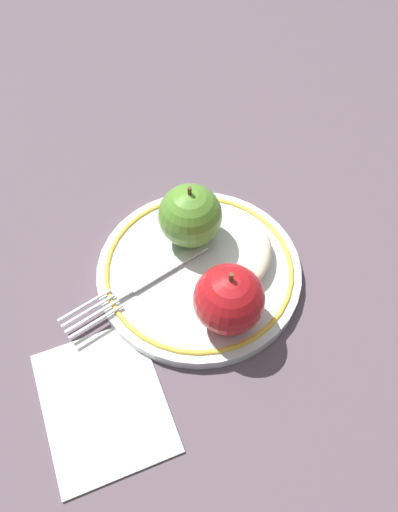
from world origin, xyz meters
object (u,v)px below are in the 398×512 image
object	(u,v)px
apple_red_whole	(228,299)
napkin_folded	(103,401)
apple_second_whole	(190,216)
apple_slice_front	(257,255)
fork	(142,282)
plate	(199,270)

from	to	relation	value
apple_red_whole	napkin_folded	distance (m)	0.16
apple_second_whole	apple_slice_front	bearing A→B (deg)	143.03
apple_red_whole	napkin_folded	world-z (taller)	apple_red_whole
apple_red_whole	apple_second_whole	bearing A→B (deg)	-81.27
napkin_folded	fork	bearing A→B (deg)	-114.58
apple_red_whole	apple_second_whole	xyz separation A→B (m)	(0.02, -0.11, 0.00)
apple_second_whole	napkin_folded	xyz separation A→B (m)	(0.12, 0.17, -0.05)
plate	fork	distance (m)	0.07
apple_red_whole	apple_second_whole	world-z (taller)	same
apple_red_whole	fork	size ratio (longest dim) A/B	0.47
apple_slice_front	apple_second_whole	bearing A→B (deg)	75.51
napkin_folded	apple_red_whole	bearing A→B (deg)	-155.87
apple_red_whole	apple_slice_front	bearing A→B (deg)	-127.84
fork	napkin_folded	size ratio (longest dim) A/B	1.17
fork	napkin_folded	xyz separation A→B (m)	(0.05, 0.12, -0.02)
apple_red_whole	apple_slice_front	distance (m)	0.08
apple_slice_front	napkin_folded	world-z (taller)	apple_slice_front
plate	apple_slice_front	world-z (taller)	apple_slice_front
apple_red_whole	plate	bearing A→B (deg)	-76.89
fork	napkin_folded	bearing A→B (deg)	39.77
plate	apple_red_whole	world-z (taller)	apple_red_whole
apple_second_whole	fork	distance (m)	0.09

